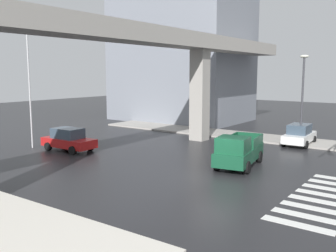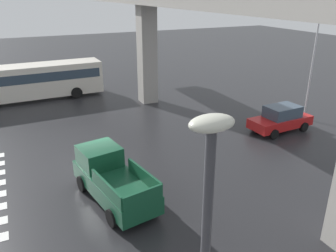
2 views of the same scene
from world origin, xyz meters
name	(u,v)px [view 1 (image 1 of 2)]	position (x,y,z in m)	size (l,w,h in m)	color
ground_plane	(214,178)	(0.00, 0.00, 0.00)	(120.00, 120.00, 0.00)	#232326
crosswalk_stripes	(323,198)	(0.00, -5.83, 0.01)	(8.25, 2.80, 0.01)	silver
elevated_overpass	(121,43)	(0.00, 6.93, 7.72)	(49.21, 2.39, 9.03)	#9E9991
sidewalk_east	(270,139)	(13.66, 2.00, 0.07)	(4.00, 36.00, 0.15)	#9E9991
pickup_truck	(238,152)	(2.98, -0.03, 0.99)	(5.35, 2.73, 2.08)	#14472D
sedan_white	(299,135)	(12.56, -0.90, 0.85)	(4.37, 2.10, 1.72)	silver
sedan_red	(69,140)	(0.04, 12.50, 0.85)	(2.12, 4.38, 1.72)	red
street_lamp_near_corner	(303,89)	(12.46, -1.01, 4.56)	(0.44, 0.70, 7.24)	#38383D
flagpole	(30,76)	(-0.82, 15.69, 5.56)	(1.16, 0.12, 9.56)	silver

